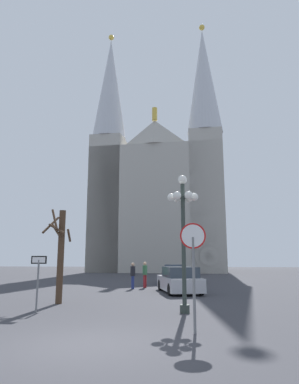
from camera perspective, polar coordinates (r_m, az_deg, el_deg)
ground_plane at (r=8.97m, az=-11.30°, el=-23.73°), size 120.00×120.00×0.00m
cathedral at (r=48.91m, az=1.67°, el=-0.24°), size 18.85×14.64×34.62m
stop_sign at (r=9.89m, az=7.30°, el=-10.44°), size 0.73×0.08×3.00m
one_way_arrow_sign at (r=13.98m, az=-18.04°, el=-13.05°), size 0.61×0.07×2.07m
street_lamp at (r=13.33m, az=5.61°, el=-4.67°), size 1.20×1.08×5.21m
bare_tree at (r=16.25m, az=-14.64°, el=-9.63°), size 1.20×1.33×4.21m
parked_car_near_silver at (r=20.45m, az=5.01°, el=-14.43°), size 2.78×4.64×1.46m
parked_car_far_navy at (r=26.90m, az=4.37°, el=-13.53°), size 1.87×4.33×1.44m
pedestrian_walking at (r=23.56m, az=-0.77°, el=-13.15°), size 0.32×0.32×1.68m
pedestrian_standing at (r=22.69m, az=-2.79°, el=-13.30°), size 0.32×0.32×1.65m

